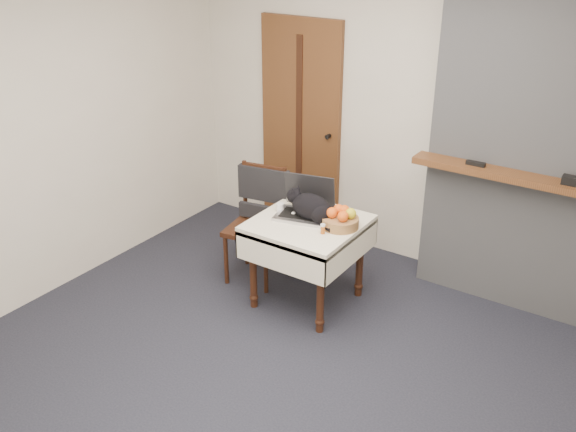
# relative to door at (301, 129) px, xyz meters

# --- Properties ---
(ground) EXTENTS (4.50, 4.50, 0.00)m
(ground) POSITION_rel_door_xyz_m (1.20, -1.97, -1.00)
(ground) COLOR black
(ground) RESTS_ON ground
(room_shell) EXTENTS (4.52, 4.01, 2.61)m
(room_shell) POSITION_rel_door_xyz_m (1.20, -1.51, 0.76)
(room_shell) COLOR beige
(room_shell) RESTS_ON ground
(door) EXTENTS (0.82, 0.10, 2.00)m
(door) POSITION_rel_door_xyz_m (0.00, 0.00, 0.00)
(door) COLOR brown
(door) RESTS_ON ground
(chimney) EXTENTS (1.62, 0.48, 2.60)m
(chimney) POSITION_rel_door_xyz_m (2.10, -0.13, 0.30)
(chimney) COLOR gray
(chimney) RESTS_ON ground
(side_table) EXTENTS (0.78, 0.78, 0.70)m
(side_table) POSITION_rel_door_xyz_m (0.77, -1.09, -0.41)
(side_table) COLOR black
(side_table) RESTS_ON ground
(laptop) EXTENTS (0.46, 0.42, 0.30)m
(laptop) POSITION_rel_door_xyz_m (0.68, -0.99, -0.23)
(laptop) COLOR #B7B7BC
(laptop) RESTS_ON side_table
(cat) EXTENTS (0.48, 0.24, 0.23)m
(cat) POSITION_rel_door_xyz_m (0.78, -1.05, -0.20)
(cat) COLOR black
(cat) RESTS_ON side_table
(cream_jar) EXTENTS (0.06, 0.06, 0.07)m
(cream_jar) POSITION_rel_door_xyz_m (0.49, -1.06, -0.27)
(cream_jar) COLOR white
(cream_jar) RESTS_ON side_table
(pill_bottle) EXTENTS (0.04, 0.04, 0.07)m
(pill_bottle) POSITION_rel_door_xyz_m (0.96, -1.20, -0.26)
(pill_bottle) COLOR #A74F14
(pill_bottle) RESTS_ON side_table
(fruit_basket) EXTENTS (0.27, 0.27, 0.15)m
(fruit_basket) POSITION_rel_door_xyz_m (1.02, -1.04, -0.24)
(fruit_basket) COLOR brown
(fruit_basket) RESTS_ON side_table
(desk_clutter) EXTENTS (0.16, 0.03, 0.01)m
(desk_clutter) POSITION_rel_door_xyz_m (0.96, -1.00, -0.30)
(desk_clutter) COLOR black
(desk_clutter) RESTS_ON side_table
(chair) EXTENTS (0.50, 0.49, 0.96)m
(chair) POSITION_rel_door_xyz_m (0.20, -0.92, -0.39)
(chair) COLOR black
(chair) RESTS_ON ground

